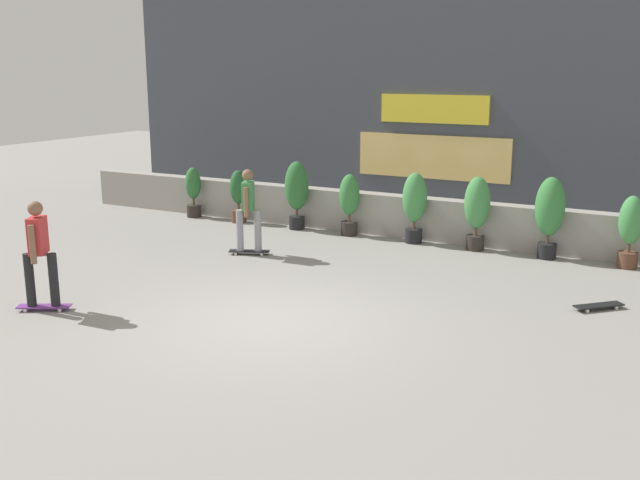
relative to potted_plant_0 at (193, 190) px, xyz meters
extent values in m
plane|color=gray|center=(5.70, -5.55, -0.66)|extent=(48.00, 48.00, 0.00)
cube|color=gray|center=(5.70, 0.45, -0.21)|extent=(18.00, 0.40, 0.90)
cube|color=#424751|center=(5.70, 4.45, 2.59)|extent=(20.00, 2.00, 6.50)
cube|color=yellow|center=(4.94, 3.41, 1.94)|extent=(2.80, 0.08, 0.70)
cube|color=#F2CC72|center=(4.94, 3.42, 0.74)|extent=(4.00, 0.06, 1.10)
cylinder|color=#2D2823|center=(0.00, 0.00, -0.51)|extent=(0.36, 0.36, 0.30)
cylinder|color=brown|center=(0.00, 0.00, -0.29)|extent=(0.06, 0.06, 0.15)
ellipsoid|color=#2D6B33|center=(0.00, 0.00, 0.18)|extent=(0.38, 0.38, 0.78)
cylinder|color=brown|center=(1.33, 0.00, -0.51)|extent=(0.36, 0.36, 0.30)
cylinder|color=brown|center=(1.33, 0.00, -0.29)|extent=(0.06, 0.06, 0.15)
ellipsoid|color=#235B2D|center=(1.33, 0.00, 0.19)|extent=(0.39, 0.39, 0.80)
cylinder|color=black|center=(2.94, 0.00, -0.51)|extent=(0.36, 0.36, 0.30)
cylinder|color=brown|center=(2.94, 0.00, -0.29)|extent=(0.06, 0.06, 0.15)
ellipsoid|color=#2D6B33|center=(2.94, 0.00, 0.34)|extent=(0.54, 0.54, 1.10)
cylinder|color=#2D2823|center=(4.27, 0.00, -0.51)|extent=(0.36, 0.36, 0.30)
cylinder|color=brown|center=(4.27, 0.00, -0.29)|extent=(0.06, 0.06, 0.15)
ellipsoid|color=#387F3D|center=(4.27, 0.00, 0.24)|extent=(0.44, 0.44, 0.90)
cylinder|color=black|center=(5.78, 0.00, -0.51)|extent=(0.36, 0.36, 0.30)
cylinder|color=brown|center=(5.78, 0.00, -0.29)|extent=(0.06, 0.06, 0.15)
ellipsoid|color=#428C47|center=(5.78, 0.00, 0.31)|extent=(0.51, 0.51, 1.04)
cylinder|color=#2D2823|center=(7.11, 0.00, -0.51)|extent=(0.36, 0.36, 0.30)
cylinder|color=brown|center=(7.11, 0.00, -0.29)|extent=(0.06, 0.06, 0.15)
ellipsoid|color=#428C47|center=(7.11, 0.00, 0.31)|extent=(0.52, 0.52, 1.05)
cylinder|color=black|center=(8.53, 0.00, -0.51)|extent=(0.36, 0.36, 0.30)
cylinder|color=brown|center=(8.53, 0.00, -0.29)|extent=(0.06, 0.06, 0.15)
ellipsoid|color=#387F3D|center=(8.53, 0.00, 0.36)|extent=(0.56, 0.56, 1.14)
cylinder|color=brown|center=(9.98, 0.00, -0.51)|extent=(0.36, 0.36, 0.30)
cylinder|color=brown|center=(9.98, 0.00, -0.29)|extent=(0.06, 0.06, 0.15)
ellipsoid|color=#428C47|center=(9.98, 0.00, 0.24)|extent=(0.44, 0.44, 0.90)
cube|color=black|center=(3.26, -2.47, -0.60)|extent=(0.81, 0.50, 0.02)
cylinder|color=silver|center=(3.06, -2.64, -0.63)|extent=(0.06, 0.05, 0.06)
cylinder|color=silver|center=(2.99, -2.50, -0.63)|extent=(0.06, 0.05, 0.06)
cylinder|color=silver|center=(3.53, -2.44, -0.63)|extent=(0.06, 0.05, 0.06)
cylinder|color=silver|center=(3.47, -2.29, -0.63)|extent=(0.06, 0.05, 0.06)
cylinder|color=gray|center=(3.10, -2.54, -0.18)|extent=(0.14, 0.14, 0.82)
cylinder|color=gray|center=(3.43, -2.39, -0.18)|extent=(0.14, 0.14, 0.82)
cube|color=#3F8C4C|center=(3.26, -2.47, 0.51)|extent=(0.33, 0.41, 0.56)
sphere|color=brown|center=(3.26, -2.47, 0.92)|extent=(0.22, 0.22, 0.22)
cylinder|color=brown|center=(3.36, -2.68, 0.43)|extent=(0.09, 0.09, 0.58)
cylinder|color=brown|center=(3.17, -2.25, 0.43)|extent=(0.09, 0.09, 0.58)
cube|color=#72338C|center=(2.38, -6.80, -0.60)|extent=(0.80, 0.57, 0.02)
cylinder|color=silver|center=(2.57, -6.60, -0.63)|extent=(0.06, 0.05, 0.06)
cylinder|color=silver|center=(2.65, -6.74, -0.63)|extent=(0.06, 0.05, 0.06)
cylinder|color=silver|center=(2.12, -6.85, -0.63)|extent=(0.06, 0.05, 0.06)
cylinder|color=silver|center=(2.20, -6.99, -0.63)|extent=(0.06, 0.05, 0.06)
cylinder|color=black|center=(2.54, -6.71, -0.18)|extent=(0.14, 0.14, 0.82)
cylinder|color=black|center=(2.23, -6.89, -0.18)|extent=(0.14, 0.14, 0.82)
cube|color=red|center=(2.38, -6.80, 0.51)|extent=(0.35, 0.41, 0.56)
sphere|color=brown|center=(2.38, -6.80, 0.92)|extent=(0.22, 0.22, 0.22)
cylinder|color=brown|center=(2.27, -6.59, 0.43)|extent=(0.09, 0.09, 0.58)
cylinder|color=brown|center=(2.50, -7.00, 0.43)|extent=(0.09, 0.09, 0.58)
cube|color=black|center=(9.86, -2.76, -0.60)|extent=(0.71, 0.70, 0.02)
cylinder|color=silver|center=(9.73, -3.00, -0.63)|extent=(0.06, 0.06, 0.06)
cylinder|color=silver|center=(9.62, -2.89, -0.63)|extent=(0.06, 0.06, 0.06)
cylinder|color=silver|center=(10.10, -2.64, -0.63)|extent=(0.06, 0.06, 0.06)
cylinder|color=silver|center=(9.99, -2.52, -0.63)|extent=(0.06, 0.06, 0.06)
camera|label=1|loc=(11.08, -14.15, 2.97)|focal=40.91mm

